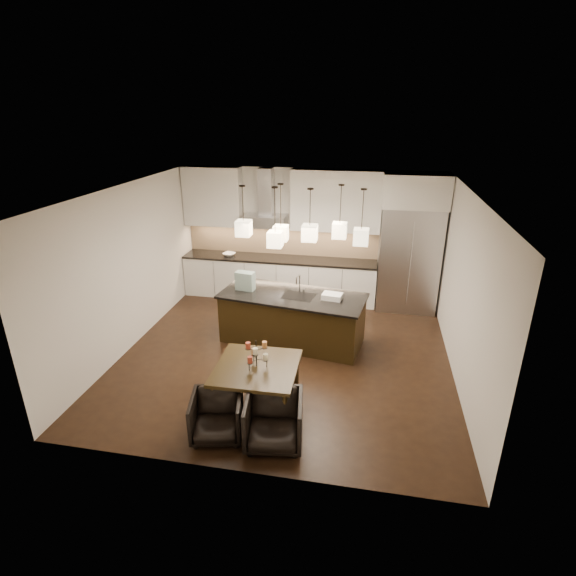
% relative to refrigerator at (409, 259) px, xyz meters
% --- Properties ---
extents(floor, '(5.50, 5.50, 0.02)m').
position_rel_refrigerator_xyz_m(floor, '(-2.10, -2.38, -1.08)').
color(floor, black).
rests_on(floor, ground).
extents(ceiling, '(5.50, 5.50, 0.02)m').
position_rel_refrigerator_xyz_m(ceiling, '(-2.10, -2.38, 1.73)').
color(ceiling, white).
rests_on(ceiling, wall_back).
extents(wall_back, '(5.50, 0.02, 2.80)m').
position_rel_refrigerator_xyz_m(wall_back, '(-2.10, 0.38, 0.32)').
color(wall_back, silver).
rests_on(wall_back, ground).
extents(wall_front, '(5.50, 0.02, 2.80)m').
position_rel_refrigerator_xyz_m(wall_front, '(-2.10, -5.14, 0.32)').
color(wall_front, silver).
rests_on(wall_front, ground).
extents(wall_left, '(0.02, 5.50, 2.80)m').
position_rel_refrigerator_xyz_m(wall_left, '(-4.86, -2.38, 0.32)').
color(wall_left, silver).
rests_on(wall_left, ground).
extents(wall_right, '(0.02, 5.50, 2.80)m').
position_rel_refrigerator_xyz_m(wall_right, '(0.66, -2.38, 0.32)').
color(wall_right, silver).
rests_on(wall_right, ground).
extents(refrigerator, '(1.20, 0.72, 2.15)m').
position_rel_refrigerator_xyz_m(refrigerator, '(0.00, 0.00, 0.00)').
color(refrigerator, '#B7B7BA').
rests_on(refrigerator, floor).
extents(fridge_panel, '(1.26, 0.72, 0.65)m').
position_rel_refrigerator_xyz_m(fridge_panel, '(0.00, 0.00, 1.40)').
color(fridge_panel, silver).
rests_on(fridge_panel, refrigerator).
extents(lower_cabinets, '(4.21, 0.62, 0.88)m').
position_rel_refrigerator_xyz_m(lower_cabinets, '(-2.73, 0.05, -0.64)').
color(lower_cabinets, silver).
rests_on(lower_cabinets, floor).
extents(countertop, '(4.21, 0.66, 0.04)m').
position_rel_refrigerator_xyz_m(countertop, '(-2.73, 0.05, -0.17)').
color(countertop, black).
rests_on(countertop, lower_cabinets).
extents(backsplash, '(4.21, 0.02, 0.63)m').
position_rel_refrigerator_xyz_m(backsplash, '(-2.73, 0.35, 0.16)').
color(backsplash, '#D3B086').
rests_on(backsplash, countertop).
extents(upper_cab_left, '(1.25, 0.35, 1.25)m').
position_rel_refrigerator_xyz_m(upper_cab_left, '(-4.20, 0.19, 1.10)').
color(upper_cab_left, silver).
rests_on(upper_cab_left, wall_back).
extents(upper_cab_right, '(1.85, 0.35, 1.25)m').
position_rel_refrigerator_xyz_m(upper_cab_right, '(-1.55, 0.19, 1.10)').
color(upper_cab_right, silver).
rests_on(upper_cab_right, wall_back).
extents(hood_canopy, '(0.90, 0.52, 0.24)m').
position_rel_refrigerator_xyz_m(hood_canopy, '(-3.03, 0.10, 0.65)').
color(hood_canopy, '#B7B7BA').
rests_on(hood_canopy, wall_back).
extents(hood_chimney, '(0.30, 0.28, 0.96)m').
position_rel_refrigerator_xyz_m(hood_chimney, '(-3.03, 0.21, 1.24)').
color(hood_chimney, '#B7B7BA').
rests_on(hood_chimney, hood_canopy).
extents(fruit_bowl, '(0.32, 0.32, 0.06)m').
position_rel_refrigerator_xyz_m(fruit_bowl, '(-3.84, 0.00, -0.12)').
color(fruit_bowl, silver).
rests_on(fruit_bowl, countertop).
extents(island_body, '(2.58, 1.34, 0.86)m').
position_rel_refrigerator_xyz_m(island_body, '(-2.08, -1.88, -0.64)').
color(island_body, black).
rests_on(island_body, floor).
extents(island_top, '(2.67, 1.43, 0.04)m').
position_rel_refrigerator_xyz_m(island_top, '(-2.08, -1.88, -0.19)').
color(island_top, black).
rests_on(island_top, island_body).
extents(faucet, '(0.13, 0.25, 0.37)m').
position_rel_refrigerator_xyz_m(faucet, '(-1.96, -1.80, 0.02)').
color(faucet, silver).
rests_on(faucet, island_top).
extents(tote_bag, '(0.36, 0.22, 0.33)m').
position_rel_refrigerator_xyz_m(tote_bag, '(-2.96, -1.80, -0.00)').
color(tote_bag, '#1D4938').
rests_on(tote_bag, island_top).
extents(food_container, '(0.37, 0.28, 0.10)m').
position_rel_refrigerator_xyz_m(food_container, '(-1.37, -1.94, -0.12)').
color(food_container, silver).
rests_on(food_container, island_top).
extents(dining_table, '(1.14, 1.14, 0.67)m').
position_rel_refrigerator_xyz_m(dining_table, '(-2.21, -3.90, -0.74)').
color(dining_table, black).
rests_on(dining_table, floor).
extents(candelabra, '(0.33, 0.33, 0.39)m').
position_rel_refrigerator_xyz_m(candelabra, '(-2.21, -3.90, -0.21)').
color(candelabra, black).
rests_on(candelabra, dining_table).
extents(candle_a, '(0.07, 0.07, 0.09)m').
position_rel_refrigerator_xyz_m(candle_a, '(-2.08, -3.90, -0.24)').
color(candle_a, '#F9ECBE').
rests_on(candle_a, candelabra).
extents(candle_b, '(0.07, 0.07, 0.09)m').
position_rel_refrigerator_xyz_m(candle_b, '(-2.27, -3.80, -0.24)').
color(candle_b, '#C0783A').
rests_on(candle_b, candelabra).
extents(candle_c, '(0.07, 0.07, 0.09)m').
position_rel_refrigerator_xyz_m(candle_c, '(-2.27, -4.01, -0.24)').
color(candle_c, '#A53926').
rests_on(candle_c, candelabra).
extents(candle_d, '(0.07, 0.07, 0.09)m').
position_rel_refrigerator_xyz_m(candle_d, '(-2.11, -3.82, -0.10)').
color(candle_d, '#C0783A').
rests_on(candle_d, candelabra).
extents(candle_e, '(0.07, 0.07, 0.09)m').
position_rel_refrigerator_xyz_m(candle_e, '(-2.33, -3.89, -0.10)').
color(candle_e, '#A53926').
rests_on(candle_e, candelabra).
extents(candle_f, '(0.07, 0.07, 0.09)m').
position_rel_refrigerator_xyz_m(candle_f, '(-2.19, -4.02, -0.10)').
color(candle_f, '#F9ECBE').
rests_on(candle_f, candelabra).
extents(armchair_left, '(0.77, 0.78, 0.60)m').
position_rel_refrigerator_xyz_m(armchair_left, '(-2.57, -4.58, -0.78)').
color(armchair_left, black).
rests_on(armchair_left, floor).
extents(armchair_right, '(0.80, 0.82, 0.66)m').
position_rel_refrigerator_xyz_m(armchair_right, '(-1.83, -4.57, -0.74)').
color(armchair_right, black).
rests_on(armchair_right, floor).
extents(pendant_a, '(0.24, 0.24, 0.26)m').
position_rel_refrigerator_xyz_m(pendant_a, '(-2.89, -1.99, 1.02)').
color(pendant_a, beige).
rests_on(pendant_a, ceiling).
extents(pendant_b, '(0.24, 0.24, 0.26)m').
position_rel_refrigerator_xyz_m(pendant_b, '(-2.32, -1.70, 0.88)').
color(pendant_b, beige).
rests_on(pendant_b, ceiling).
extents(pendant_c, '(0.24, 0.24, 0.26)m').
position_rel_refrigerator_xyz_m(pendant_c, '(-1.77, -2.06, 1.01)').
color(pendant_c, beige).
rests_on(pendant_c, ceiling).
extents(pendant_d, '(0.24, 0.24, 0.26)m').
position_rel_refrigerator_xyz_m(pendant_d, '(-1.32, -1.60, 0.96)').
color(pendant_d, beige).
rests_on(pendant_d, ceiling).
extents(pendant_e, '(0.24, 0.24, 0.26)m').
position_rel_refrigerator_xyz_m(pendant_e, '(-0.95, -1.94, 0.96)').
color(pendant_e, beige).
rests_on(pendant_e, ceiling).
extents(pendant_f, '(0.24, 0.24, 0.26)m').
position_rel_refrigerator_xyz_m(pendant_f, '(-2.34, -2.03, 0.87)').
color(pendant_f, beige).
rests_on(pendant_f, ceiling).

